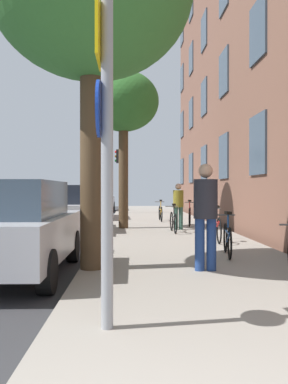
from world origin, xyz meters
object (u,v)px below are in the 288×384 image
(bicycle_2, at_px, (216,227))
(bicycle_3, at_px, (173,221))
(traffic_light, at_px, (119,169))
(pedestrian_0, at_px, (206,210))
(tree_far, at_px, (123,104))
(car_0, at_px, (16,227))
(car_3, at_px, (100,199))
(car_1, at_px, (66,209))
(sign_post, at_px, (105,133))
(bicycle_5, at_px, (161,213))
(pedestrian_1, at_px, (178,203))
(bicycle_4, at_px, (190,216))
(bicycle_1, at_px, (227,239))
(car_2, at_px, (90,203))

(bicycle_2, xyz_separation_m, bicycle_3, (-0.87, 2.40, -0.01))
(traffic_light, height_order, pedestrian_0, traffic_light)
(tree_far, xyz_separation_m, car_0, (-1.71, -7.62, -3.71))
(bicycle_3, height_order, car_3, car_3)
(pedestrian_0, relative_size, car_1, 0.42)
(car_0, distance_m, car_1, 6.79)
(sign_post, height_order, car_1, sign_post)
(bicycle_5, xyz_separation_m, pedestrian_1, (0.32, -3.93, 0.54))
(bicycle_4, bearing_deg, bicycle_5, 111.25)
(bicycle_4, distance_m, car_1, 4.76)
(bicycle_1, bearing_deg, bicycle_5, 93.95)
(traffic_light, xyz_separation_m, pedestrian_1, (2.29, -10.39, -1.70))
(bicycle_1, distance_m, bicycle_3, 4.84)
(tree_far, relative_size, bicycle_4, 3.33)
(pedestrian_1, distance_m, car_3, 14.62)
(bicycle_2, relative_size, pedestrian_1, 1.09)
(pedestrian_1, relative_size, car_2, 0.35)
(sign_post, bearing_deg, pedestrian_0, 61.88)
(bicycle_5, bearing_deg, car_3, 108.33)
(traffic_light, bearing_deg, pedestrian_1, -77.59)
(bicycle_3, bearing_deg, car_0, -118.59)
(car_0, bearing_deg, car_1, 91.65)
(traffic_light, distance_m, car_0, 17.54)
(pedestrian_0, xyz_separation_m, car_0, (-3.22, 0.18, -0.31))
(bicycle_4, bearing_deg, car_3, 108.89)
(bicycle_3, bearing_deg, tree_far, 137.67)
(sign_post, distance_m, bicycle_4, 11.93)
(bicycle_4, bearing_deg, traffic_light, 108.14)
(sign_post, distance_m, tree_far, 10.94)
(bicycle_1, height_order, car_0, car_0)
(car_0, relative_size, car_1, 0.97)
(bicycle_2, bearing_deg, traffic_light, 101.96)
(bicycle_4, distance_m, pedestrian_1, 1.73)
(bicycle_5, height_order, pedestrian_0, pedestrian_0)
(sign_post, relative_size, bicycle_1, 2.07)
(pedestrian_0, bearing_deg, bicycle_5, 89.64)
(bicycle_5, relative_size, car_3, 0.42)
(bicycle_5, height_order, car_1, car_1)
(car_0, bearing_deg, bicycle_5, 73.27)
(car_3, bearing_deg, traffic_light, -69.34)
(tree_far, bearing_deg, car_2, 107.78)
(bicycle_3, bearing_deg, pedestrian_1, 73.38)
(tree_far, height_order, pedestrian_1, tree_far)
(bicycle_5, bearing_deg, bicycle_1, -86.05)
(bicycle_4, bearing_deg, sign_post, -102.32)
(pedestrian_1, xyz_separation_m, car_0, (-3.60, -7.00, -0.18))
(bicycle_4, bearing_deg, tree_far, -159.90)
(car_1, bearing_deg, bicycle_4, 21.62)
(bicycle_5, relative_size, car_1, 0.40)
(bicycle_3, height_order, bicycle_4, bicycle_4)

